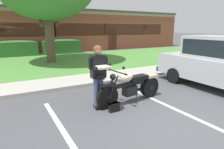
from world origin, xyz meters
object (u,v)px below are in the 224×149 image
Objects in this scene: motorcycle at (133,86)px; brick_building at (45,30)px; rider_person at (99,72)px; hedge_center_left at (62,46)px; hedge_left at (16,48)px; handbag at (114,106)px.

motorcycle is 0.08× the size of brick_building.
hedge_center_left is (2.11, 11.76, -0.36)m from rider_person.
rider_person is 17.27m from brick_building.
motorcycle is at bearing -0.33° from rider_person.
brick_building is (-0.32, 5.38, 1.27)m from hedge_center_left.
hedge_left is at bearing 101.82° from motorcycle.
brick_building reaches higher than motorcycle.
rider_person reaches higher than hedge_center_left.
motorcycle is 11.82m from hedge_center_left.
handbag is 12.29m from hedge_center_left.
rider_person is (-1.09, 0.01, 0.53)m from motorcycle.
rider_person is at bearing -83.33° from hedge_left.
motorcycle reaches higher than handbag.
hedge_center_left is (1.03, 11.77, 0.17)m from motorcycle.
motorcycle is at bearing -92.36° from brick_building.
hedge_left reaches higher than handbag.
hedge_center_left is at bearing -0.00° from hedge_left.
handbag is 12.26m from hedge_left.
motorcycle is 12.03m from hedge_left.
motorcycle is at bearing -94.98° from hedge_center_left.
hedge_left is 1.00× the size of hedge_center_left.
hedge_center_left is at bearing 81.31° from handbag.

